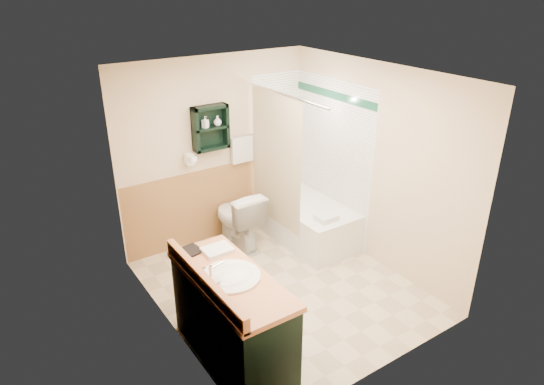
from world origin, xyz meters
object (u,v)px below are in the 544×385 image
Objects in this scene: vanity at (232,318)px; toilet at (238,219)px; hair_dryer at (189,159)px; bathtub at (305,220)px; soap_bottle_a at (205,125)px; soap_bottle_b at (218,122)px; wall_shelf at (211,128)px; vanity_book at (185,244)px.

vanity reaches higher than toilet.
hair_dryer is at bearing -37.61° from toilet.
toilet reaches higher than bathtub.
hair_dryer is at bearing 154.55° from bathtub.
hair_dryer is 1.69× the size of soap_bottle_a.
soap_bottle_b reaches higher than vanity.
soap_bottle_a reaches higher than bathtub.
wall_shelf is 2.69× the size of vanity_book.
soap_bottle_a reaches higher than hair_dryer.
vanity is 0.80m from vanity_book.
hair_dryer reaches higher than bathtub.
toilet is 1.77m from vanity_book.
soap_bottle_b is at bearing 63.94° from vanity.
vanity_book is (-2.08, -0.86, 0.72)m from bathtub.
vanity reaches higher than bathtub.
soap_bottle_a is at bearing 67.86° from vanity.
soap_bottle_a is at bearing 47.95° from vanity_book.
vanity_book is 1.44× the size of soap_bottle_a.
hair_dryer is at bearing 73.86° from vanity.
hair_dryer is 0.57m from soap_bottle_b.
toilet is 6.60× the size of soap_bottle_b.
soap_bottle_a reaches higher than toilet.
soap_bottle_b is (0.99, 2.03, 1.17)m from vanity.
hair_dryer is 1.17× the size of vanity_book.
vanity_book is at bearing -124.12° from soap_bottle_a.
wall_shelf is at bearing 149.42° from bathtub.
wall_shelf is 1.76m from bathtub.
wall_shelf is 1.90m from vanity_book.
vanity_book is at bearing -128.37° from soap_bottle_b.
soap_bottle_b reaches higher than hair_dryer.
bathtub is at bearing -32.87° from soap_bottle_b.
vanity is at bearing 58.37° from toilet.
soap_bottle_a is at bearing -7.46° from hair_dryer.
vanity is 0.92× the size of bathtub.
wall_shelf is at bearing 66.21° from vanity.
soap_bottle_b is (0.10, -0.01, 0.06)m from wall_shelf.
toilet is 5.66× the size of soap_bottle_a.
hair_dryer is 1.74m from bathtub.
soap_bottle_b is at bearing 147.13° from bathtub.
vanity_book is 1.68× the size of soap_bottle_b.
vanity is at bearing -112.14° from soap_bottle_a.
vanity is at bearing -143.42° from bathtub.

